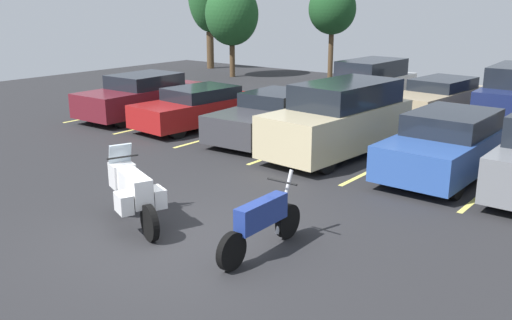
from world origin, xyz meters
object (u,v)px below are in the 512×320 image
car_far_tan (438,97)px  car_maroon (143,96)px  car_red (199,107)px  car_far_white (370,83)px  car_charcoal (272,116)px  motorcycle_touring (133,191)px  car_champagne (340,119)px  motorcycle_second (262,222)px  car_blue (448,144)px

car_far_tan → car_maroon: bearing=-139.3°
car_maroon → car_red: 2.82m
car_maroon → car_far_white: 8.99m
car_maroon → car_charcoal: size_ratio=1.05×
motorcycle_touring → car_champagne: car_champagne is taller
motorcycle_second → motorcycle_touring: bearing=-168.2°
car_champagne → motorcycle_second: bearing=-70.7°
car_charcoal → car_blue: 5.65m
motorcycle_second → car_champagne: size_ratio=0.45×
car_far_white → car_far_tan: bearing=0.8°
car_blue → car_far_white: car_far_white is taller
car_blue → car_far_tan: (-3.07, 7.21, -0.11)m
car_charcoal → car_blue: size_ratio=1.00×
car_far_white → car_far_tan: size_ratio=0.93×
car_red → car_far_white: car_far_white is taller
car_red → car_far_tan: 8.96m
motorcycle_touring → car_red: bearing=125.6°
car_far_white → car_far_tan: car_far_white is taller
motorcycle_touring → car_maroon: car_maroon is taller
car_champagne → car_red: bearing=178.7°
car_charcoal → car_champagne: 2.62m
car_champagne → car_far_white: bearing=111.3°
motorcycle_second → car_charcoal: size_ratio=0.48×
motorcycle_second → car_maroon: (-10.54, 6.44, 0.21)m
car_blue → car_champagne: bearing=-179.8°
car_maroon → motorcycle_second: bearing=-31.4°
motorcycle_touring → car_blue: (3.50, 6.93, 0.08)m
car_charcoal → car_far_white: car_far_white is taller
car_red → car_champagne: (5.49, -0.13, 0.33)m
motorcycle_second → car_red: 10.09m
motorcycle_touring → motorcycle_second: (2.68, 0.56, -0.13)m
motorcycle_touring → car_blue: car_blue is taller
car_far_tan → motorcycle_second: bearing=-80.6°
motorcycle_second → car_blue: bearing=82.6°
car_champagne → car_far_tan: bearing=90.1°
motorcycle_touring → motorcycle_second: size_ratio=0.95×
motorcycle_second → car_charcoal: car_charcoal is taller
car_maroon → car_far_white: size_ratio=1.05×
car_maroon → car_blue: car_blue is taller
car_champagne → car_far_tan: car_champagne is taller
motorcycle_second → car_charcoal: 8.23m
car_maroon → car_red: bearing=1.0°
car_champagne → car_blue: bearing=0.2°
car_red → car_champagne: 5.50m
motorcycle_touring → car_champagne: size_ratio=0.43×
motorcycle_touring → car_charcoal: (-2.13, 7.23, 0.01)m
motorcycle_touring → car_far_tan: bearing=88.2°
car_champagne → car_far_white: 7.71m
car_maroon → car_charcoal: car_maroon is taller
car_far_white → car_far_tan: (2.79, 0.04, -0.26)m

